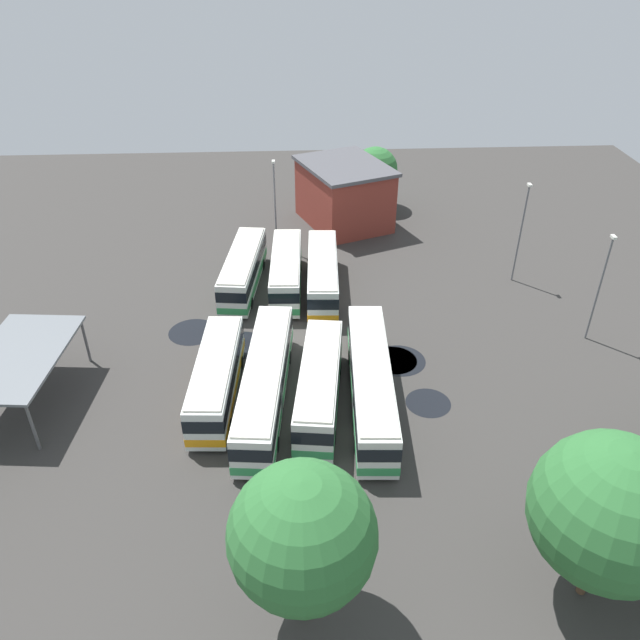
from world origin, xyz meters
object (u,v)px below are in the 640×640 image
object	(u,v)px
bus_row0_slot0	(371,382)
bus_row0_slot3	(217,378)
tree_northeast	(375,170)
tree_south_edge	(611,511)
bus_row1_slot2	(286,271)
bus_row1_slot1	(323,274)
maintenance_shelter	(18,357)
bus_row0_slot2	(265,382)
lamp_post_mid_lot	(275,201)
depot_building	(344,194)
lamp_post_by_building	(521,230)
bus_row1_slot3	(243,270)
tree_east_edge	(302,536)
bus_row0_slot1	(319,384)
lamp_post_far_corner	(600,285)

from	to	relation	value
bus_row0_slot0	bus_row0_slot3	bearing A→B (deg)	84.14
tree_northeast	tree_south_edge	size ratio (longest dim) A/B	0.72
bus_row1_slot2	tree_south_edge	world-z (taller)	tree_south_edge
bus_row0_slot3	bus_row1_slot1	world-z (taller)	same
maintenance_shelter	tree_south_edge	size ratio (longest dim) A/B	1.07
bus_row0_slot2	lamp_post_mid_lot	xyz separation A→B (m)	(24.15, -0.61, 3.08)
bus_row1_slot1	depot_building	size ratio (longest dim) A/B	0.97
depot_building	tree_south_edge	world-z (taller)	tree_south_edge
depot_building	lamp_post_by_building	bearing A→B (deg)	-133.28
bus_row1_slot1	tree_northeast	world-z (taller)	tree_northeast
tree_northeast	lamp_post_mid_lot	bearing A→B (deg)	131.53
bus_row1_slot3	tree_east_edge	size ratio (longest dim) A/B	1.25
bus_row0_slot1	bus_row0_slot2	size ratio (longest dim) A/B	0.78
bus_row1_slot2	tree_northeast	size ratio (longest dim) A/B	1.62
bus_row0_slot0	tree_northeast	distance (m)	34.72
lamp_post_by_building	tree_south_edge	world-z (taller)	tree_south_edge
bus_row1_slot1	lamp_post_mid_lot	bearing A→B (deg)	23.82
lamp_post_mid_lot	tree_east_edge	xyz separation A→B (m)	(-39.82, -1.50, 1.05)
bus_row0_slot0	bus_row0_slot2	distance (m)	7.13
bus_row0_slot0	tree_south_edge	xyz separation A→B (m)	(-14.74, -8.76, 4.12)
depot_building	bus_row1_slot3	bearing A→B (deg)	143.30
bus_row0_slot0	lamp_post_mid_lot	world-z (taller)	lamp_post_mid_lot
bus_row0_slot3	depot_building	xyz separation A→B (m)	(28.95, -11.18, 1.50)
bus_row0_slot2	tree_south_edge	bearing A→B (deg)	-133.59
lamp_post_far_corner	tree_northeast	xyz separation A→B (m)	(27.43, 13.51, -0.53)
bus_row0_slot0	lamp_post_mid_lot	bearing A→B (deg)	14.87
bus_row0_slot0	lamp_post_by_building	size ratio (longest dim) A/B	1.60
lamp_post_mid_lot	lamp_post_far_corner	distance (m)	30.25
tree_east_edge	maintenance_shelter	bearing A→B (deg)	47.45
bus_row0_slot2	bus_row0_slot3	size ratio (longest dim) A/B	1.35
lamp_post_far_corner	tree_east_edge	xyz separation A→B (m)	(-22.20, 23.08, 1.06)
bus_row1_slot2	bus_row1_slot3	xyz separation A→B (m)	(0.46, 3.82, 0.00)
bus_row0_slot0	lamp_post_far_corner	distance (m)	19.58
bus_row0_slot0	tree_east_edge	xyz separation A→B (m)	(-15.31, 5.01, 4.13)
bus_row1_slot2	bus_row1_slot1	bearing A→B (deg)	-103.17
tree_south_edge	bus_row1_slot1	bearing A→B (deg)	20.43
bus_row0_slot2	bus_row1_slot2	world-z (taller)	same
maintenance_shelter	tree_east_edge	xyz separation A→B (m)	(-16.86, -18.37, 2.27)
bus_row0_slot0	bus_row0_slot3	world-z (taller)	same
depot_building	tree_east_edge	bearing A→B (deg)	172.76
bus_row1_slot2	lamp_post_far_corner	world-z (taller)	lamp_post_far_corner
bus_row0_slot1	bus_row0_slot2	bearing A→B (deg)	83.50
maintenance_shelter	tree_northeast	size ratio (longest dim) A/B	1.50
bus_row0_slot2	bus_row0_slot3	bearing A→B (deg)	78.00
tree_east_edge	lamp_post_by_building	bearing A→B (deg)	-32.38
bus_row0_slot3	bus_row1_slot3	bearing A→B (deg)	-3.87
bus_row0_slot2	lamp_post_far_corner	size ratio (longest dim) A/B	1.67
bus_row1_slot3	lamp_post_mid_lot	bearing A→B (deg)	-19.56
bus_row0_slot2	bus_row1_slot2	xyz separation A→B (m)	(15.58, -1.54, -0.00)
bus_row1_slot3	lamp_post_by_building	world-z (taller)	lamp_post_by_building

